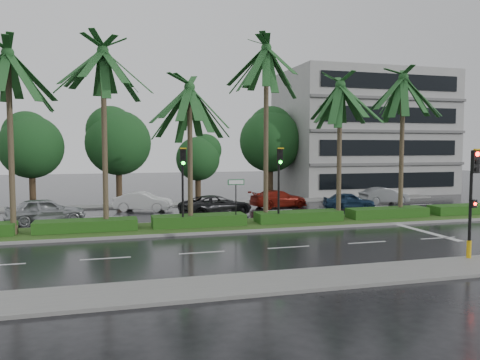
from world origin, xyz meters
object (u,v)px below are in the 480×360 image
object	(u,v)px
signal_near	(472,199)
car_blue	(349,201)
car_darkgrey	(216,205)
signal_median_left	(183,176)
car_silver	(45,211)
street_sign	(236,191)
car_white	(143,202)
car_red	(279,199)
car_grey	(384,196)

from	to	relation	value
signal_near	car_blue	bearing A→B (deg)	78.90
car_darkgrey	signal_median_left	bearing A→B (deg)	133.20
signal_near	car_silver	size ratio (longest dim) A/B	0.97
street_sign	car_blue	xyz separation A→B (m)	(10.00, 5.42, -1.50)
street_sign	car_white	size ratio (longest dim) A/B	0.64
signal_median_left	car_silver	xyz separation A→B (m)	(-7.50, 4.85, -2.23)
signal_near	car_darkgrey	xyz separation A→B (m)	(-6.99, 14.90, -1.82)
car_darkgrey	car_red	size ratio (longest dim) A/B	1.10
car_silver	car_blue	distance (m)	20.51
signal_near	signal_median_left	bearing A→B (deg)	135.91
signal_near	car_red	size ratio (longest dim) A/B	0.98
street_sign	car_grey	xyz separation A→B (m)	(14.50, 7.88, -1.47)
street_sign	signal_near	bearing A→B (deg)	-54.66
car_silver	car_red	size ratio (longest dim) A/B	1.01
car_darkgrey	signal_near	bearing A→B (deg)	-171.67
street_sign	car_darkgrey	size ratio (longest dim) A/B	0.53
car_silver	car_blue	xyz separation A→B (m)	(20.50, 0.75, -0.14)
car_silver	car_red	distance (m)	16.34
car_red	signal_near	bearing A→B (deg)	176.08
car_red	car_grey	xyz separation A→B (m)	(9.00, -0.10, 0.01)
signal_near	street_sign	distance (m)	12.11
signal_near	signal_median_left	distance (m)	13.93
signal_near	signal_median_left	world-z (taller)	signal_median_left
signal_near	signal_median_left	size ratio (longest dim) A/B	1.00
signal_near	car_darkgrey	bearing A→B (deg)	115.13
street_sign	car_darkgrey	distance (m)	5.23
signal_median_left	car_silver	size ratio (longest dim) A/B	0.97
car_silver	car_grey	distance (m)	25.21
car_red	car_darkgrey	bearing A→B (deg)	109.56
signal_median_left	street_sign	bearing A→B (deg)	3.47
street_sign	car_silver	bearing A→B (deg)	156.03
signal_median_left	car_white	world-z (taller)	signal_median_left
car_darkgrey	car_blue	world-z (taller)	car_darkgrey
signal_median_left	car_darkgrey	size ratio (longest dim) A/B	0.89
car_blue	car_red	bearing A→B (deg)	74.77
signal_median_left	car_darkgrey	world-z (taller)	signal_median_left
signal_near	car_red	distance (m)	18.01
car_grey	car_darkgrey	bearing A→B (deg)	99.36
street_sign	car_darkgrey	bearing A→B (deg)	89.90
street_sign	car_red	xyz separation A→B (m)	(5.50, 7.99, -1.48)
street_sign	car_blue	bearing A→B (deg)	28.45
signal_near	street_sign	xyz separation A→B (m)	(-7.00, 9.87, -0.38)
car_silver	car_blue	world-z (taller)	car_silver
street_sign	car_silver	distance (m)	11.57
signal_median_left	car_white	bearing A→B (deg)	99.55
street_sign	car_blue	size ratio (longest dim) A/B	0.71
signal_median_left	car_blue	size ratio (longest dim) A/B	1.18
car_white	car_darkgrey	bearing A→B (deg)	-108.62
signal_near	car_blue	size ratio (longest dim) A/B	1.18
signal_median_left	car_red	size ratio (longest dim) A/B	0.98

